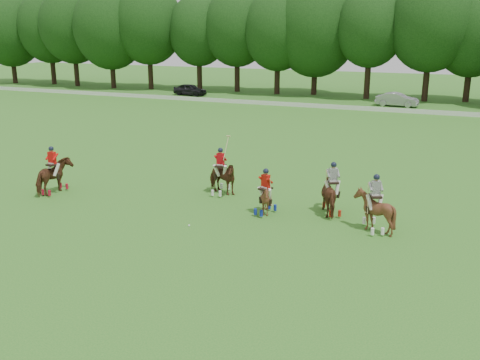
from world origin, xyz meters
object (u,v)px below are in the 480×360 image
at_px(car_left, 190,90).
at_px(polo_red_b, 221,177).
at_px(polo_red_a, 54,176).
at_px(polo_red_c, 265,198).
at_px(polo_stripe_b, 374,210).
at_px(car_mid, 397,100).
at_px(polo_stripe_a, 332,195).
at_px(polo_ball, 189,226).

height_order(car_left, polo_red_b, polo_red_b).
bearing_deg(car_left, polo_red_a, -154.98).
relative_size(car_left, polo_red_c, 2.03).
distance_m(polo_red_b, polo_red_c, 3.78).
height_order(polo_red_a, polo_stripe_b, polo_red_a).
height_order(polo_red_a, polo_red_b, polo_red_b).
bearing_deg(car_left, polo_red_c, -141.28).
distance_m(polo_red_c, polo_stripe_b, 4.86).
bearing_deg(polo_red_a, polo_stripe_b, 3.71).
height_order(car_mid, polo_red_c, polo_red_c).
xyz_separation_m(car_mid, polo_stripe_b, (4.04, -38.72, 0.15)).
distance_m(polo_red_b, polo_stripe_b, 8.33).
relative_size(polo_red_c, polo_stripe_b, 0.88).
relative_size(polo_stripe_a, polo_ball, 26.84).
distance_m(polo_red_a, polo_stripe_b, 15.92).
bearing_deg(car_mid, polo_red_c, -178.01).
relative_size(polo_red_b, polo_stripe_a, 1.22).
relative_size(car_left, polo_ball, 48.15).
relative_size(polo_stripe_a, polo_stripe_b, 0.99).
height_order(polo_stripe_b, polo_ball, polo_stripe_b).
xyz_separation_m(polo_red_a, polo_red_c, (11.03, 1.19, -0.15)).
distance_m(car_left, polo_red_b, 42.33).
xyz_separation_m(car_left, car_mid, (25.39, 0.00, 0.00)).
height_order(polo_stripe_a, polo_stripe_b, polo_stripe_b).
xyz_separation_m(polo_red_c, polo_stripe_a, (2.74, 1.28, 0.13)).
bearing_deg(polo_stripe_b, polo_ball, -160.44).
bearing_deg(polo_stripe_a, polo_red_b, 172.73).
xyz_separation_m(polo_red_b, polo_stripe_b, (8.04, -2.20, 0.02)).
height_order(car_mid, polo_stripe_a, polo_stripe_a).
xyz_separation_m(car_mid, polo_stripe_a, (1.93, -37.28, 0.14)).
bearing_deg(polo_ball, polo_stripe_b, 19.56).
xyz_separation_m(car_mid, polo_red_a, (-11.85, -39.75, 0.16)).
bearing_deg(car_left, car_mid, -83.80).
relative_size(polo_red_b, polo_red_c, 1.37).
bearing_deg(polo_ball, polo_red_c, 48.50).
bearing_deg(polo_stripe_b, polo_stripe_a, 145.61).
height_order(car_left, polo_stripe_b, polo_stripe_b).
xyz_separation_m(polo_red_a, polo_stripe_a, (13.77, 2.48, -0.02)).
bearing_deg(polo_red_a, polo_red_c, 6.18).
height_order(polo_red_b, polo_stripe_b, polo_red_b).
height_order(polo_red_a, polo_red_c, polo_red_a).
relative_size(car_mid, polo_stripe_a, 1.86).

